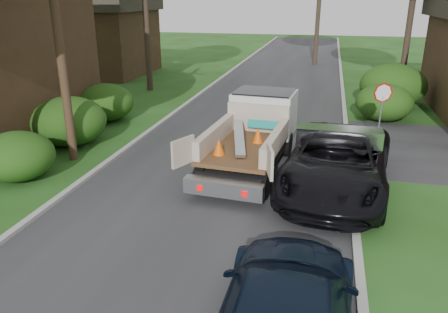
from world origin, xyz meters
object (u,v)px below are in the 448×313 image
house_left_far (97,31)px  black_pickup (337,162)px  stop_sign (382,101)px  flatbed_truck (257,127)px  utility_pole (55,7)px

house_left_far → black_pickup: size_ratio=1.19×
stop_sign → flatbed_truck: size_ratio=0.40×
house_left_far → flatbed_truck: bearing=-47.4°
stop_sign → utility_pole: bearing=-159.4°
house_left_far → flatbed_truck: (14.38, -15.66, -1.81)m
stop_sign → house_left_far: size_ratio=0.33×
house_left_far → flatbed_truck: size_ratio=1.22×
utility_pole → flatbed_truck: bearing=12.1°
stop_sign → black_pickup: stop_sign is taller
utility_pole → black_pickup: 10.06m
house_left_far → stop_sign: bearing=-34.8°
utility_pole → black_pickup: utility_pole is taller
stop_sign → house_left_far: 22.81m
stop_sign → utility_pole: size_ratio=0.25×
black_pickup → house_left_far: bearing=140.9°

